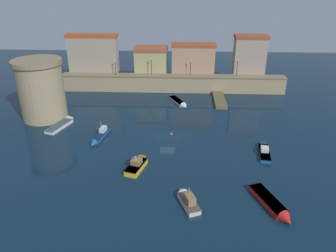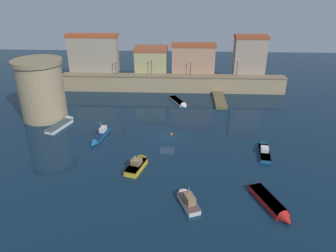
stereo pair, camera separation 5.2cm
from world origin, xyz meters
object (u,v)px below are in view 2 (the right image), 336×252
(quay_lamp_3, at_px, (237,65))
(quay_lamp_1, at_px, (152,64))
(moored_boat_1, at_px, (273,206))
(moored_boat_5, at_px, (99,136))
(mooring_buoy_0, at_px, (171,134))
(moored_boat_2, at_px, (187,199))
(moored_boat_3, at_px, (180,103))
(moored_boat_4, at_px, (64,123))
(moored_boat_6, at_px, (264,149))
(moored_boat_0, at_px, (138,163))
(quay_lamp_2, at_px, (191,65))
(fortress_tower, at_px, (41,89))
(quay_lamp_0, at_px, (115,65))

(quay_lamp_3, bearing_deg, quay_lamp_1, -180.00)
(quay_lamp_1, relative_size, moored_boat_1, 0.52)
(moored_boat_5, relative_size, mooring_buoy_0, 14.71)
(moored_boat_5, xyz_separation_m, mooring_buoy_0, (11.82, 2.07, -0.37))
(moored_boat_2, xyz_separation_m, moored_boat_3, (-1.27, 32.35, -0.25))
(moored_boat_3, bearing_deg, quay_lamp_1, -166.47)
(moored_boat_2, height_order, moored_boat_3, moored_boat_2)
(moored_boat_4, distance_m, moored_boat_6, 34.86)
(moored_boat_0, bearing_deg, moored_boat_5, 58.48)
(moored_boat_4, bearing_deg, moored_boat_3, -44.12)
(moored_boat_4, height_order, moored_boat_5, moored_boat_5)
(quay_lamp_1, height_order, moored_boat_3, quay_lamp_1)
(quay_lamp_2, xyz_separation_m, moored_boat_4, (-22.98, -19.60, -5.82))
(fortress_tower, xyz_separation_m, moored_boat_6, (38.44, -11.14, -5.26))
(moored_boat_3, bearing_deg, moored_boat_1, -6.60)
(quay_lamp_3, bearing_deg, quay_lamp_2, -180.00)
(quay_lamp_2, distance_m, moored_boat_5, 29.47)
(quay_lamp_0, distance_m, moored_boat_0, 34.67)
(moored_boat_2, distance_m, moored_boat_4, 30.42)
(quay_lamp_1, bearing_deg, quay_lamp_0, 180.00)
(quay_lamp_3, bearing_deg, moored_boat_5, -136.29)
(quay_lamp_1, bearing_deg, moored_boat_1, -66.55)
(moored_boat_0, xyz_separation_m, moored_boat_5, (-7.60, 8.38, -0.14))
(moored_boat_1, relative_size, moored_boat_6, 1.12)
(moored_boat_2, distance_m, moored_boat_5, 21.50)
(moored_boat_4, bearing_deg, moored_boat_0, -113.89)
(moored_boat_6, bearing_deg, moored_boat_1, 179.86)
(quay_lamp_3, distance_m, moored_boat_3, 16.20)
(quay_lamp_3, distance_m, moored_boat_4, 39.18)
(mooring_buoy_0, bearing_deg, quay_lamp_2, 81.28)
(quay_lamp_2, relative_size, moored_boat_4, 0.47)
(moored_boat_0, relative_size, moored_boat_1, 0.76)
(moored_boat_3, height_order, moored_boat_4, moored_boat_4)
(moored_boat_4, bearing_deg, mooring_buoy_0, -81.23)
(moored_boat_4, bearing_deg, fortress_tower, 72.27)
(moored_boat_5, distance_m, mooring_buoy_0, 12.00)
(fortress_tower, xyz_separation_m, moored_boat_1, (36.57, -24.76, -5.23))
(moored_boat_2, xyz_separation_m, moored_boat_4, (-22.07, 20.93, -0.17))
(quay_lamp_1, relative_size, moored_boat_6, 0.58)
(quay_lamp_0, xyz_separation_m, moored_boat_0, (9.35, -32.92, -5.54))
(quay_lamp_2, xyz_separation_m, moored_boat_3, (-2.18, -8.19, -5.90))
(moored_boat_0, distance_m, moored_boat_1, 18.69)
(fortress_tower, distance_m, moored_boat_4, 7.62)
(moored_boat_1, height_order, mooring_buoy_0, moored_boat_1)
(quay_lamp_0, relative_size, quay_lamp_1, 0.86)
(quay_lamp_3, bearing_deg, moored_boat_6, -88.86)
(moored_boat_0, relative_size, mooring_buoy_0, 11.54)
(moored_boat_3, height_order, mooring_buoy_0, moored_boat_3)
(moored_boat_0, height_order, moored_boat_6, moored_boat_0)
(quay_lamp_3, distance_m, moored_boat_1, 41.67)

